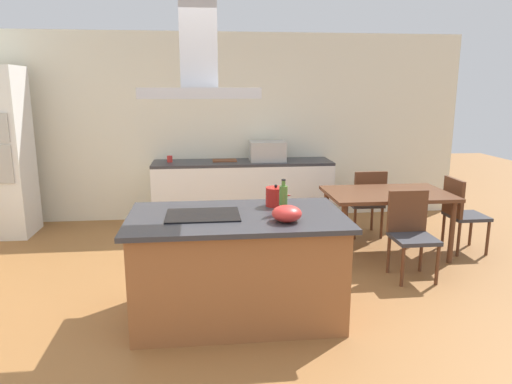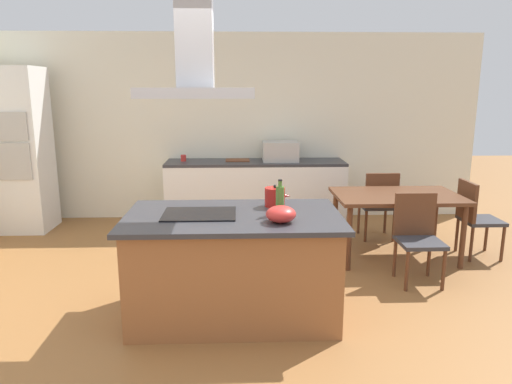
% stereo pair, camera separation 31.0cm
% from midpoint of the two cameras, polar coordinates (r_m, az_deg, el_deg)
% --- Properties ---
extents(ground, '(16.00, 16.00, 0.00)m').
position_cam_midpoint_polar(ground, '(5.63, -4.95, -7.61)').
color(ground, '#936033').
extents(wall_back, '(7.20, 0.10, 2.70)m').
position_cam_midpoint_polar(wall_back, '(7.06, -5.54, 7.73)').
color(wall_back, silver).
rests_on(wall_back, ground).
extents(kitchen_island, '(1.79, 1.06, 0.90)m').
position_cam_midpoint_polar(kitchen_island, '(4.07, -4.50, -8.86)').
color(kitchen_island, '#995B33').
rests_on(kitchen_island, ground).
extents(cooktop, '(0.60, 0.44, 0.01)m').
position_cam_midpoint_polar(cooktop, '(3.93, -8.69, -2.79)').
color(cooktop, black).
rests_on(cooktop, kitchen_island).
extents(tea_kettle, '(0.23, 0.18, 0.19)m').
position_cam_midpoint_polar(tea_kettle, '(4.19, 0.30, -0.57)').
color(tea_kettle, '#B21E19').
rests_on(tea_kettle, kitchen_island).
extents(olive_oil_bottle, '(0.07, 0.07, 0.29)m').
position_cam_midpoint_polar(olive_oil_bottle, '(3.92, 1.05, -0.88)').
color(olive_oil_bottle, '#47722D').
rests_on(olive_oil_bottle, kitchen_island).
extents(mixing_bowl, '(0.24, 0.24, 0.13)m').
position_cam_midpoint_polar(mixing_bowl, '(3.70, 1.35, -2.64)').
color(mixing_bowl, red).
rests_on(mixing_bowl, kitchen_island).
extents(back_counter, '(2.55, 0.62, 0.90)m').
position_cam_midpoint_polar(back_counter, '(6.84, -2.91, -0.01)').
color(back_counter, white).
rests_on(back_counter, ground).
extents(countertop_microwave, '(0.50, 0.38, 0.28)m').
position_cam_midpoint_polar(countertop_microwave, '(6.77, 0.05, 4.94)').
color(countertop_microwave, '#B2AFAA').
rests_on(countertop_microwave, back_counter).
extents(coffee_mug_red, '(0.08, 0.08, 0.09)m').
position_cam_midpoint_polar(coffee_mug_red, '(6.81, -11.66, 3.92)').
color(coffee_mug_red, red).
rests_on(coffee_mug_red, back_counter).
extents(cutting_board, '(0.34, 0.24, 0.02)m').
position_cam_midpoint_polar(cutting_board, '(6.79, -5.12, 3.81)').
color(cutting_board, brown).
rests_on(cutting_board, back_counter).
extents(dining_table, '(1.40, 0.90, 0.75)m').
position_cam_midpoint_polar(dining_table, '(5.64, 14.02, -0.84)').
color(dining_table, '#59331E').
rests_on(dining_table, ground).
extents(chair_facing_island, '(0.42, 0.42, 0.89)m').
position_cam_midpoint_polar(chair_facing_island, '(5.08, 16.51, -4.30)').
color(chair_facing_island, '#333338').
rests_on(chair_facing_island, ground).
extents(chair_at_right_end, '(0.42, 0.42, 0.89)m').
position_cam_midpoint_polar(chair_at_right_end, '(6.05, 22.11, -2.04)').
color(chair_at_right_end, '#333338').
rests_on(chair_at_right_end, ground).
extents(chair_facing_back_wall, '(0.42, 0.42, 0.89)m').
position_cam_midpoint_polar(chair_facing_back_wall, '(6.28, 11.87, -0.86)').
color(chair_facing_back_wall, '#333338').
rests_on(chair_facing_back_wall, ground).
extents(range_hood, '(0.90, 0.55, 0.78)m').
position_cam_midpoint_polar(range_hood, '(3.79, -9.30, 14.91)').
color(range_hood, '#ADADB2').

